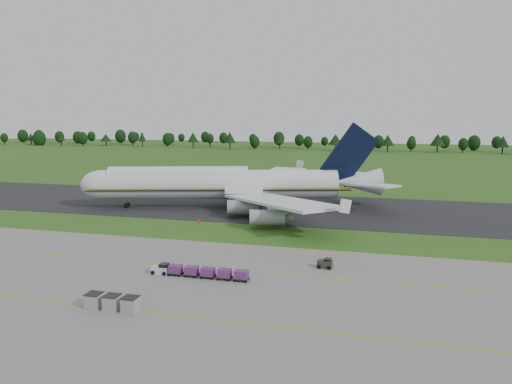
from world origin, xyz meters
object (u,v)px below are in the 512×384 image
(aircraft, at_px, (225,184))
(baggage_train, at_px, (198,272))
(edge_markers, at_px, (228,223))
(utility_cart, at_px, (325,264))
(uld_row, at_px, (112,302))

(aircraft, distance_m, baggage_train, 52.91)
(aircraft, bearing_deg, edge_markers, -70.12)
(aircraft, relative_size, utility_cart, 32.19)
(baggage_train, relative_size, edge_markers, 1.08)
(utility_cart, height_order, edge_markers, utility_cart)
(aircraft, distance_m, utility_cart, 51.98)
(utility_cart, bearing_deg, aircraft, 125.08)
(baggage_train, distance_m, uld_row, 14.71)
(edge_markers, bearing_deg, uld_row, -88.77)
(aircraft, relative_size, baggage_train, 5.11)
(aircraft, height_order, baggage_train, aircraft)
(baggage_train, height_order, edge_markers, baggage_train)
(baggage_train, bearing_deg, utility_cart, 27.42)
(baggage_train, xyz_separation_m, edge_markers, (-6.41, 33.27, -0.58))
(baggage_train, distance_m, edge_markers, 33.88)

